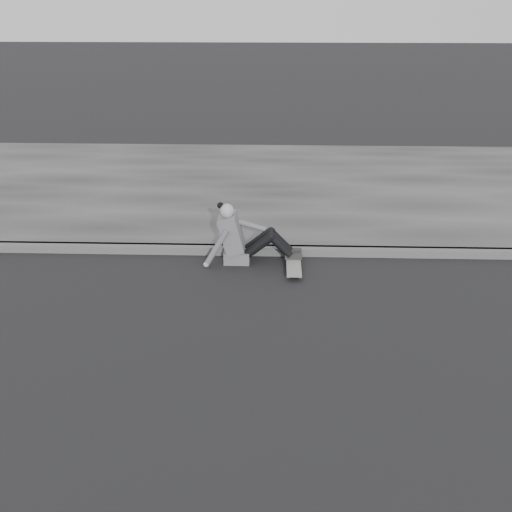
{
  "coord_description": "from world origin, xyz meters",
  "views": [
    {
      "loc": [
        -2.1,
        -5.01,
        3.51
      ],
      "look_at": [
        -2.3,
        1.44,
        0.5
      ],
      "focal_mm": 40.0,
      "sensor_mm": 36.0,
      "label": 1
    }
  ],
  "objects": [
    {
      "name": "seated_woman",
      "position": [
        -2.54,
        2.34,
        0.36
      ],
      "size": [
        1.38,
        0.46,
        0.88
      ],
      "color": "#58585B",
      "rests_on": "ground"
    },
    {
      "name": "sidewalk",
      "position": [
        0.0,
        5.6,
        0.06
      ],
      "size": [
        24.0,
        6.0,
        0.12
      ],
      "primitive_type": "cube",
      "color": "#393939",
      "rests_on": "ground"
    },
    {
      "name": "skateboard",
      "position": [
        -1.8,
        2.09,
        0.07
      ],
      "size": [
        0.2,
        0.78,
        0.09
      ],
      "color": "gray",
      "rests_on": "ground"
    },
    {
      "name": "ground",
      "position": [
        0.0,
        0.0,
        0.0
      ],
      "size": [
        80.0,
        80.0,
        0.0
      ],
      "primitive_type": "plane",
      "color": "black",
      "rests_on": "ground"
    },
    {
      "name": "curb",
      "position": [
        0.0,
        2.58,
        0.06
      ],
      "size": [
        24.0,
        0.16,
        0.12
      ],
      "primitive_type": "cube",
      "color": "#4F4F4F",
      "rests_on": "ground"
    }
  ]
}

